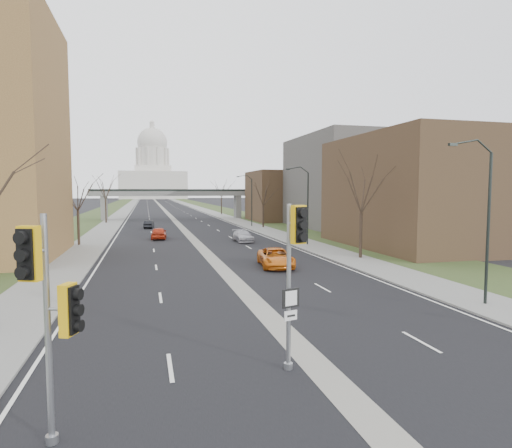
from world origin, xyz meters
name	(u,v)px	position (x,y,z in m)	size (l,w,h in m)	color
ground	(327,376)	(0.00, 0.00, 0.00)	(700.00, 700.00, 0.00)	black
road_surface	(162,207)	(0.00, 150.00, 0.01)	(20.00, 600.00, 0.01)	black
median_strip	(162,207)	(0.00, 150.00, 0.00)	(1.20, 600.00, 0.02)	gray
sidewalk_right	(194,207)	(12.00, 150.00, 0.06)	(4.00, 600.00, 0.12)	gray
sidewalk_left	(128,207)	(-12.00, 150.00, 0.06)	(4.00, 600.00, 0.12)	gray
grass_verge_right	(210,207)	(18.00, 150.00, 0.05)	(8.00, 600.00, 0.10)	#2B3D1C
grass_verge_left	(111,207)	(-18.00, 150.00, 0.05)	(8.00, 600.00, 0.10)	#2B3D1C
commercial_block_near	(426,192)	(24.00, 28.00, 6.00)	(16.00, 20.00, 12.00)	#453220
commercial_block_mid	(355,182)	(28.00, 52.00, 7.50)	(18.00, 22.00, 15.00)	#54524D
commercial_block_far	(286,196)	(22.00, 70.00, 5.00)	(14.00, 14.00, 10.00)	#453220
pedestrian_bridge	(173,197)	(0.00, 80.00, 4.84)	(34.00, 3.00, 6.45)	slate
capitol	(153,174)	(0.00, 320.00, 18.60)	(48.00, 42.00, 55.75)	beige
streetlight_near	(477,175)	(10.99, 6.00, 6.95)	(2.61, 0.20, 8.70)	black
streetlight_mid	(301,183)	(10.99, 32.00, 6.95)	(2.61, 0.20, 8.70)	black
streetlight_far	(247,186)	(10.99, 58.00, 6.95)	(2.61, 0.20, 8.70)	black
tree_left_b	(77,190)	(-13.00, 38.00, 6.23)	(6.75, 6.75, 8.81)	#382B21
tree_left_c	(105,186)	(-13.00, 72.00, 7.04)	(7.65, 7.65, 9.99)	#382B21
tree_right_a	(362,185)	(13.00, 22.00, 6.64)	(7.20, 7.20, 9.40)	#382B21
tree_right_b	(263,193)	(13.00, 55.00, 5.82)	(6.30, 6.30, 8.22)	#382B21
tree_right_c	(221,187)	(13.00, 95.00, 7.04)	(7.65, 7.65, 9.99)	#382B21
signal_pole_left	(49,298)	(-7.92, -2.07, 3.68)	(1.28, 0.94, 5.62)	gray
signal_pole_median	(294,256)	(-0.97, 0.57, 3.98)	(0.74, 0.96, 5.71)	gray
car_left_near	(159,233)	(-4.17, 42.63, 0.77)	(1.82, 4.53, 1.54)	#B62E14
car_left_far	(149,224)	(-5.26, 59.10, 0.62)	(1.32, 3.79, 1.25)	black
car_right_near	(276,258)	(4.38, 19.99, 0.75)	(2.49, 5.40, 1.50)	orange
car_right_mid	(243,236)	(5.59, 37.42, 0.67)	(1.89, 4.65, 1.35)	#AAAAB2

